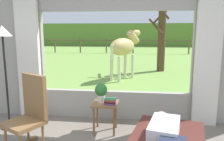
{
  "coord_description": "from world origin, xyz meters",
  "views": [
    {
      "loc": [
        0.47,
        -2.12,
        1.76
      ],
      "look_at": [
        0.0,
        1.8,
        1.05
      ],
      "focal_mm": 36.66,
      "sensor_mm": 36.0,
      "label": 1
    }
  ],
  "objects": [
    {
      "name": "potted_plant",
      "position": [
        -0.17,
        1.66,
        0.7
      ],
      "size": [
        0.22,
        0.22,
        0.32
      ],
      "color": "silver",
      "rests_on": "side_table"
    },
    {
      "name": "rocking_chair",
      "position": [
        -1.1,
        0.86,
        0.55
      ],
      "size": [
        0.73,
        0.82,
        1.12
      ],
      "rotation": [
        0.0,
        0.0,
        -0.49
      ],
      "color": "brown",
      "rests_on": "ground_plane"
    },
    {
      "name": "book_stack",
      "position": [
        -0.0,
        1.54,
        0.57
      ],
      "size": [
        0.21,
        0.18,
        0.1
      ],
      "color": "#59336B",
      "rests_on": "side_table"
    },
    {
      "name": "curtain_panel_left",
      "position": [
        -1.69,
        2.12,
        1.2
      ],
      "size": [
        0.44,
        0.1,
        2.4
      ],
      "primitive_type": "cube",
      "color": "silver",
      "rests_on": "ground_plane"
    },
    {
      "name": "pasture_tree",
      "position": [
        1.36,
        7.66,
        1.59
      ],
      "size": [
        1.23,
        1.26,
        3.15
      ],
      "color": "#4C3823",
      "rests_on": "outdoor_pasture_lawn"
    },
    {
      "name": "outdoor_pasture_lawn",
      "position": [
        0.0,
        13.16,
        0.01
      ],
      "size": [
        36.0,
        21.68,
        0.02
      ],
      "primitive_type": "cube",
      "color": "#759E47",
      "rests_on": "ground_plane"
    },
    {
      "name": "side_table",
      "position": [
        -0.09,
        1.6,
        0.43
      ],
      "size": [
        0.44,
        0.44,
        0.52
      ],
      "color": "brown",
      "rests_on": "ground_plane"
    },
    {
      "name": "horse",
      "position": [
        -0.07,
        5.89,
        1.16
      ],
      "size": [
        1.23,
        1.73,
        1.73
      ],
      "rotation": [
        0.0,
        0.0,
        -0.53
      ],
      "color": "tan",
      "rests_on": "outdoor_pasture_lawn"
    },
    {
      "name": "pasture_fence_line",
      "position": [
        0.0,
        14.86,
        0.74
      ],
      "size": [
        16.1,
        0.1,
        1.1
      ],
      "color": "brown",
      "rests_on": "outdoor_pasture_lawn"
    },
    {
      "name": "curtain_panel_right",
      "position": [
        1.69,
        2.12,
        1.2
      ],
      "size": [
        0.44,
        0.1,
        2.4
      ],
      "primitive_type": "cube",
      "color": "silver",
      "rests_on": "ground_plane"
    },
    {
      "name": "reclining_person",
      "position": [
        0.8,
        0.4,
        0.52
      ],
      "size": [
        0.47,
        1.43,
        0.22
      ],
      "rotation": [
        0.0,
        0.0,
        -0.23
      ],
      "color": "silver",
      "rests_on": "recliner_sofa"
    },
    {
      "name": "back_wall_with_window",
      "position": [
        0.0,
        2.26,
        1.25
      ],
      "size": [
        5.2,
        0.12,
        2.55
      ],
      "color": "#9E998E",
      "rests_on": "ground_plane"
    },
    {
      "name": "floor_lamp_left",
      "position": [
        -1.85,
        1.56,
        1.48
      ],
      "size": [
        0.32,
        0.32,
        1.83
      ],
      "color": "black",
      "rests_on": "ground_plane"
    },
    {
      "name": "distant_hill_ridge",
      "position": [
        0.0,
        23.0,
        1.2
      ],
      "size": [
        36.0,
        2.0,
        2.4
      ],
      "primitive_type": "cube",
      "color": "olive",
      "rests_on": "ground_plane"
    }
  ]
}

